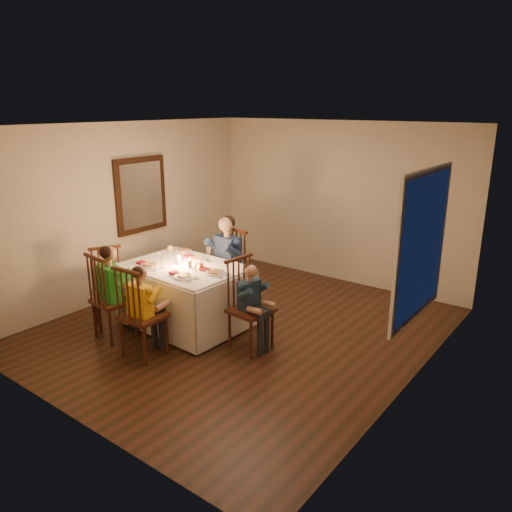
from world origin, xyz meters
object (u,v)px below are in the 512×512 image
Objects in this scene: dining_table at (185,283)px; chair_near_right at (146,355)px; chair_adult at (227,305)px; chair_end at (251,348)px; chair_extra at (113,326)px; serving_bowl at (184,252)px; child_yellow at (146,355)px; child_green at (117,337)px; adult at (227,305)px; chair_near_left at (117,337)px; child_teal at (251,348)px.

chair_near_right is (0.23, -0.91, -0.59)m from dining_table.
chair_adult is 1.40m from chair_end.
chair_extra is 1.38m from serving_bowl.
dining_table is 1.46× the size of child_yellow.
dining_table is 1.34× the size of child_green.
dining_table is 1.22× the size of adult.
chair_near_left is 1.47m from serving_bowl.
chair_near_right reaches higher than child_teal.
child_yellow is 1.04× the size of child_teal.
serving_bowl is at bearing 136.92° from dining_table.
chair_near_left is 0.66m from chair_near_right.
chair_near_right is at bearing -77.26° from chair_extra.
serving_bowl is at bearing -67.95° from chair_near_right.
chair_near_right is 5.61× the size of serving_bowl.
chair_near_right is 1.00× the size of chair_end.
chair_near_left is 1.06× the size of chair_extra.
chair_end reaches higher than child_yellow.
child_green is at bearing -95.46° from adult.
adult is at bearing -86.02° from chair_near_right.
child_yellow reaches higher than chair_extra.
chair_adult is at bearing -98.55° from child_green.
child_green is 1.74m from child_teal.
child_green is at bearing -0.00° from chair_near_left.
child_green is (-0.44, -1.66, 0.00)m from chair_adult.
child_green reaches higher than chair_near_right.
chair_extra is at bearing -108.62° from serving_bowl.
child_green reaches higher than chair_adult.
chair_end reaches higher than child_teal.
chair_near_right is at bearing -73.54° from adult.
adult is at bearing -80.74° from chair_adult.
chair_adult is 1.00× the size of chair_near_right.
dining_table is 1.44× the size of chair_adult.
chair_end is 1.95m from chair_extra.
child_yellow is at bearing -3.22° from chair_near_right.
chair_near_left is at bearing -95.46° from chair_adult.
child_teal is (1.12, -0.02, -0.59)m from dining_table.
chair_end is at bearing -146.46° from chair_near_left.
chair_extra is at bearing -24.86° from chair_near_left.
chair_adult is at bearing 91.44° from dining_table.
child_teal is (1.84, 0.62, 0.00)m from chair_extra.
child_yellow is at bearing -64.73° from serving_bowl.
dining_table is at bearing -45.26° from serving_bowl.
child_green reaches higher than chair_extra.
chair_extra is (-0.73, -1.48, 0.00)m from chair_adult.
chair_end is at bearing -146.46° from child_green.
child_green is (-1.55, -0.80, 0.00)m from chair_end.
chair_adult is (0.01, 0.84, -0.59)m from dining_table.
chair_end is (1.11, -0.86, 0.00)m from chair_adult.
serving_bowl reaches higher than chair_end.
child_green is 1.09× the size of child_yellow.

